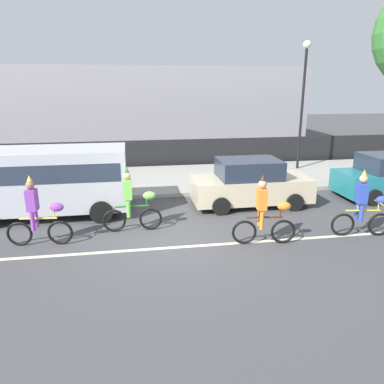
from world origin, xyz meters
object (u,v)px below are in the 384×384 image
at_px(parade_cyclist_lime, 132,203).
at_px(parked_van_silver, 49,177).
at_px(parade_cyclist_orange, 265,214).
at_px(parade_cyclist_purple, 38,215).
at_px(parked_car_beige, 250,184).
at_px(parade_cyclist_cobalt, 364,207).
at_px(street_lamp_post, 304,87).

bearing_deg(parade_cyclist_lime, parked_van_silver, 144.75).
bearing_deg(parade_cyclist_orange, parade_cyclist_purple, 171.41).
xyz_separation_m(parade_cyclist_orange, parked_car_beige, (0.65, 3.28, -0.06)).
bearing_deg(parked_car_beige, parade_cyclist_orange, -101.20).
relative_size(parked_van_silver, parked_car_beige, 1.22).
xyz_separation_m(parked_van_silver, parked_car_beige, (6.68, -0.05, -0.50)).
bearing_deg(parade_cyclist_cobalt, parade_cyclist_purple, 174.67).
distance_m(parked_van_silver, street_lamp_post, 11.92).
distance_m(parade_cyclist_cobalt, parked_van_silver, 9.52).
bearing_deg(parked_car_beige, parade_cyclist_lime, -156.58).
xyz_separation_m(parade_cyclist_purple, parade_cyclist_cobalt, (8.79, -0.82, 0.00)).
relative_size(parade_cyclist_lime, parked_van_silver, 0.38).
bearing_deg(street_lamp_post, parade_cyclist_purple, -145.94).
relative_size(parade_cyclist_lime, parade_cyclist_cobalt, 1.00).
height_order(parade_cyclist_lime, street_lamp_post, street_lamp_post).
bearing_deg(parked_van_silver, parade_cyclist_lime, -35.25).
bearing_deg(parked_car_beige, street_lamp_post, 49.96).
height_order(parked_car_beige, street_lamp_post, street_lamp_post).
height_order(parade_cyclist_orange, parked_car_beige, parade_cyclist_orange).
xyz_separation_m(parade_cyclist_purple, parked_van_silver, (-0.14, 2.44, 0.44)).
height_order(parade_cyclist_purple, parked_car_beige, parade_cyclist_purple).
bearing_deg(parade_cyclist_lime, parked_car_beige, 23.42).
xyz_separation_m(parade_cyclist_lime, parade_cyclist_orange, (3.45, -1.51, 0.00)).
bearing_deg(street_lamp_post, parked_car_beige, -130.04).
bearing_deg(parade_cyclist_cobalt, parade_cyclist_lime, 167.24).
xyz_separation_m(parade_cyclist_cobalt, street_lamp_post, (1.70, 7.91, 3.15)).
bearing_deg(parade_cyclist_orange, parade_cyclist_cobalt, 1.38).
relative_size(parade_cyclist_lime, parade_cyclist_orange, 1.00).
relative_size(parade_cyclist_purple, parade_cyclist_orange, 1.00).
bearing_deg(parade_cyclist_purple, parked_van_silver, 93.28).
bearing_deg(parade_cyclist_cobalt, parked_car_beige, 124.93).
distance_m(parked_car_beige, street_lamp_post, 6.93).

